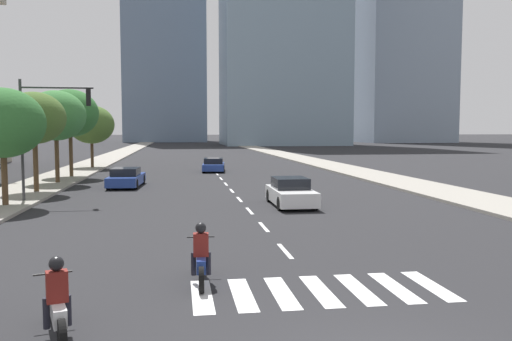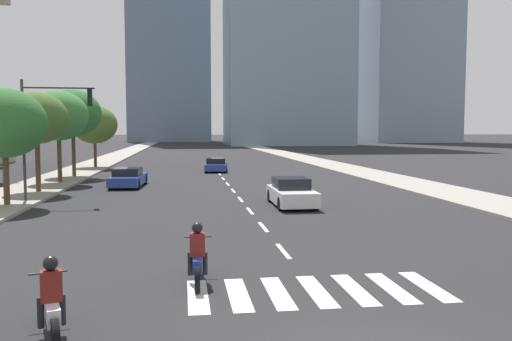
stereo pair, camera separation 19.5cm
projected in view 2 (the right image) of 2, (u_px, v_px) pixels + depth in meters
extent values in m
cube|color=gray|center=(386.00, 178.00, 39.21)|extent=(4.00, 260.00, 0.15)
cube|color=gray|center=(50.00, 183.00, 35.87)|extent=(4.00, 260.00, 0.15)
cube|color=silver|center=(198.00, 296.00, 11.60)|extent=(0.45, 2.42, 0.01)
cube|color=silver|center=(238.00, 294.00, 11.72)|extent=(0.45, 2.42, 0.01)
cube|color=silver|center=(278.00, 292.00, 11.85)|extent=(0.45, 2.42, 0.01)
cube|color=silver|center=(316.00, 291.00, 11.97)|extent=(0.45, 2.42, 0.01)
cube|color=silver|center=(354.00, 289.00, 12.10)|extent=(0.45, 2.42, 0.01)
cube|color=silver|center=(391.00, 287.00, 12.22)|extent=(0.45, 2.42, 0.01)
cube|color=silver|center=(428.00, 286.00, 12.34)|extent=(0.45, 2.42, 0.01)
cube|color=silver|center=(283.00, 251.00, 15.92)|extent=(0.14, 2.00, 0.01)
cube|color=silver|center=(263.00, 227.00, 19.87)|extent=(0.14, 2.00, 0.01)
cube|color=silver|center=(250.00, 211.00, 23.82)|extent=(0.14, 2.00, 0.01)
cube|color=silver|center=(240.00, 199.00, 27.77)|extent=(0.14, 2.00, 0.01)
cube|color=silver|center=(233.00, 191.00, 31.72)|extent=(0.14, 2.00, 0.01)
cube|color=silver|center=(228.00, 184.00, 35.67)|extent=(0.14, 2.00, 0.01)
cube|color=silver|center=(223.00, 179.00, 39.62)|extent=(0.14, 2.00, 0.01)
cube|color=silver|center=(220.00, 174.00, 43.57)|extent=(0.14, 2.00, 0.01)
cube|color=silver|center=(216.00, 170.00, 47.52)|extent=(0.14, 2.00, 0.01)
cube|color=silver|center=(214.00, 167.00, 51.47)|extent=(0.14, 2.00, 0.01)
cube|color=silver|center=(212.00, 165.00, 55.42)|extent=(0.14, 2.00, 0.01)
cube|color=silver|center=(210.00, 162.00, 59.37)|extent=(0.14, 2.00, 0.01)
cube|color=silver|center=(208.00, 160.00, 63.32)|extent=(0.14, 2.00, 0.01)
cylinder|color=black|center=(49.00, 306.00, 10.03)|extent=(0.29, 0.61, 0.60)
cylinder|color=black|center=(55.00, 337.00, 8.55)|extent=(0.29, 0.61, 0.60)
cube|color=silver|center=(51.00, 308.00, 9.28)|extent=(0.60, 1.32, 0.32)
cylinder|color=#B2B2B7|center=(49.00, 293.00, 9.92)|extent=(0.15, 0.32, 0.67)
cylinder|color=black|center=(48.00, 273.00, 9.94)|extent=(0.68, 0.24, 0.04)
cube|color=maroon|center=(51.00, 286.00, 9.15)|extent=(0.41, 0.34, 0.55)
sphere|color=black|center=(50.00, 263.00, 9.12)|extent=(0.26, 0.26, 0.26)
cylinder|color=black|center=(41.00, 313.00, 9.20)|extent=(0.15, 0.15, 0.55)
cylinder|color=black|center=(62.00, 310.00, 9.36)|extent=(0.15, 0.15, 0.55)
cylinder|color=black|center=(198.00, 262.00, 13.38)|extent=(0.14, 0.60, 0.60)
cylinder|color=black|center=(197.00, 280.00, 11.82)|extent=(0.14, 0.60, 0.60)
cube|color=navy|center=(198.00, 261.00, 12.59)|extent=(0.26, 1.26, 0.32)
cylinder|color=#B2B2B7|center=(198.00, 252.00, 13.26)|extent=(0.07, 0.32, 0.67)
cylinder|color=black|center=(198.00, 237.00, 13.28)|extent=(0.70, 0.06, 0.04)
cube|color=maroon|center=(197.00, 245.00, 12.45)|extent=(0.37, 0.25, 0.55)
sphere|color=black|center=(197.00, 228.00, 12.42)|extent=(0.26, 0.26, 0.26)
cylinder|color=black|center=(190.00, 264.00, 12.57)|extent=(0.12, 0.12, 0.55)
cylinder|color=black|center=(205.00, 263.00, 12.61)|extent=(0.12, 0.12, 0.55)
cube|color=navy|center=(216.00, 167.00, 46.43)|extent=(2.26, 4.60, 0.55)
cube|color=black|center=(216.00, 161.00, 46.17)|extent=(1.81, 2.14, 0.49)
cylinder|color=black|center=(208.00, 167.00, 47.91)|extent=(0.28, 0.66, 0.64)
cylinder|color=black|center=(226.00, 167.00, 47.98)|extent=(0.28, 0.66, 0.64)
cylinder|color=black|center=(206.00, 169.00, 44.90)|extent=(0.28, 0.66, 0.64)
cylinder|color=black|center=(225.00, 169.00, 44.97)|extent=(0.28, 0.66, 0.64)
cube|color=navy|center=(128.00, 180.00, 34.00)|extent=(2.18, 4.86, 0.59)
cube|color=black|center=(128.00, 172.00, 33.73)|extent=(1.77, 2.24, 0.49)
cylinder|color=black|center=(120.00, 179.00, 35.56)|extent=(0.26, 0.65, 0.64)
cylinder|color=black|center=(145.00, 179.00, 35.68)|extent=(0.26, 0.65, 0.64)
cylinder|color=black|center=(110.00, 184.00, 32.35)|extent=(0.26, 0.65, 0.64)
cylinder|color=black|center=(138.00, 184.00, 32.47)|extent=(0.26, 0.65, 0.64)
cube|color=silver|center=(292.00, 196.00, 25.39)|extent=(1.83, 4.38, 0.67)
cube|color=black|center=(291.00, 183.00, 25.56)|extent=(1.60, 1.98, 0.53)
cylinder|color=black|center=(316.00, 203.00, 24.04)|extent=(0.22, 0.64, 0.64)
cylinder|color=black|center=(281.00, 204.00, 23.83)|extent=(0.22, 0.64, 0.64)
cylinder|color=black|center=(301.00, 195.00, 26.98)|extent=(0.22, 0.64, 0.64)
cylinder|color=black|center=(270.00, 196.00, 26.76)|extent=(0.22, 0.64, 0.64)
cylinder|color=#333335|center=(24.00, 140.00, 26.17)|extent=(0.14, 0.14, 6.04)
cylinder|color=#333335|center=(59.00, 88.00, 26.21)|extent=(3.51, 0.10, 0.10)
cube|color=black|center=(90.00, 97.00, 26.45)|extent=(0.20, 0.28, 0.90)
sphere|color=red|center=(90.00, 91.00, 26.43)|extent=(0.18, 0.18, 0.18)
sphere|color=orange|center=(90.00, 97.00, 26.45)|extent=(0.18, 0.18, 0.18)
sphere|color=green|center=(90.00, 103.00, 26.47)|extent=(0.18, 0.18, 0.18)
cube|color=#19662D|center=(24.00, 141.00, 26.17)|extent=(0.60, 0.04, 0.18)
cylinder|color=#4C3823|center=(6.00, 180.00, 24.74)|extent=(0.28, 0.28, 2.32)
ellipsoid|color=#2D662D|center=(4.00, 123.00, 24.53)|extent=(3.86, 3.86, 3.28)
cylinder|color=#4C3823|center=(38.00, 167.00, 30.15)|extent=(0.28, 0.28, 2.82)
ellipsoid|color=#426028|center=(36.00, 118.00, 29.93)|extent=(3.50, 3.50, 2.98)
cylinder|color=#4C3823|center=(60.00, 161.00, 35.44)|extent=(0.28, 0.28, 2.92)
ellipsoid|color=#387538|center=(58.00, 116.00, 35.21)|extent=(3.95, 3.95, 3.36)
cylinder|color=#4C3823|center=(74.00, 156.00, 40.05)|extent=(0.28, 0.28, 3.09)
ellipsoid|color=#2D662D|center=(73.00, 113.00, 39.80)|extent=(4.26, 4.26, 3.62)
cylinder|color=#4C3823|center=(95.00, 155.00, 49.87)|extent=(0.28, 0.28, 2.34)
ellipsoid|color=#426028|center=(95.00, 125.00, 49.64)|extent=(4.25, 4.25, 3.62)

